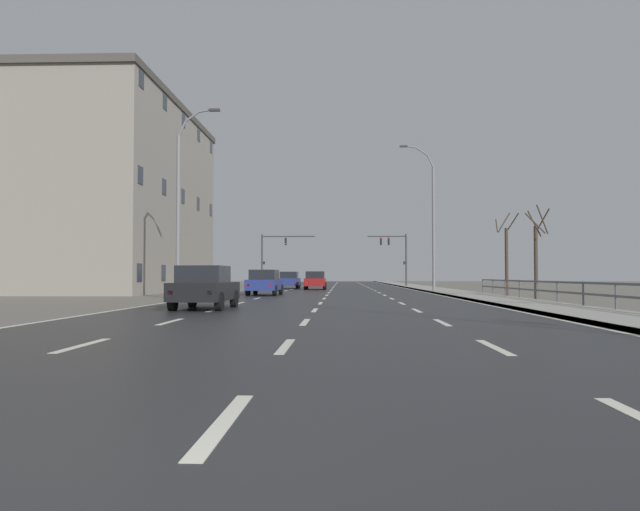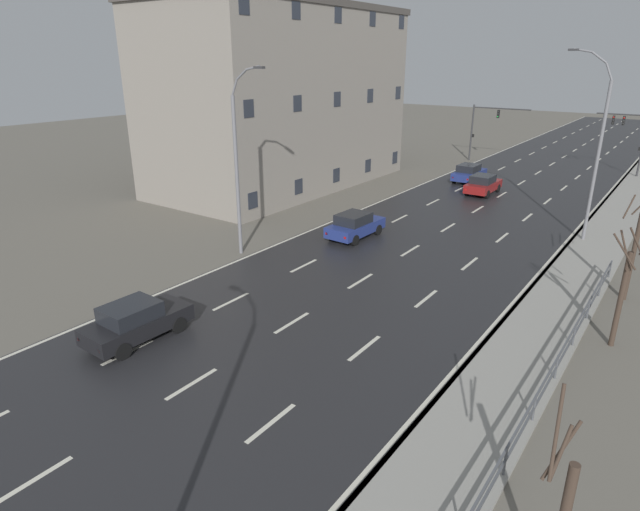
{
  "view_description": "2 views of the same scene",
  "coord_description": "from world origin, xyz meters",
  "px_view_note": "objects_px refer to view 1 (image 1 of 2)",
  "views": [
    {
      "loc": [
        0.97,
        -3.03,
        1.22
      ],
      "look_at": [
        -0.94,
        48.25,
        2.89
      ],
      "focal_mm": 34.54,
      "sensor_mm": 36.0,
      "label": 1
    },
    {
      "loc": [
        12.36,
        8.35,
        10.29
      ],
      "look_at": [
        0.0,
        25.59,
        2.39
      ],
      "focal_mm": 29.83,
      "sensor_mm": 36.0,
      "label": 2
    }
  ],
  "objects_px": {
    "traffic_signal_left": "(273,251)",
    "car_near_right": "(315,280)",
    "street_lamp_left_bank": "(181,205)",
    "car_far_left": "(289,280)",
    "street_lamp_midground": "(431,220)",
    "car_far_right": "(265,282)",
    "brick_building": "(112,198)",
    "traffic_signal_right": "(397,251)",
    "car_mid_centre": "(205,287)"
  },
  "relations": [
    {
      "from": "traffic_signal_left",
      "to": "car_near_right",
      "type": "distance_m",
      "value": 15.42
    },
    {
      "from": "street_lamp_midground",
      "to": "car_near_right",
      "type": "bearing_deg",
      "value": 138.09
    },
    {
      "from": "street_lamp_left_bank",
      "to": "traffic_signal_right",
      "type": "height_order",
      "value": "street_lamp_left_bank"
    },
    {
      "from": "car_mid_centre",
      "to": "car_far_left",
      "type": "distance_m",
      "value": 34.6
    },
    {
      "from": "car_mid_centre",
      "to": "car_near_right",
      "type": "xyz_separation_m",
      "value": [
        2.62,
        30.93,
        0.0
      ]
    },
    {
      "from": "car_far_left",
      "to": "street_lamp_left_bank",
      "type": "bearing_deg",
      "value": -97.54
    },
    {
      "from": "traffic_signal_right",
      "to": "street_lamp_midground",
      "type": "bearing_deg",
      "value": -88.5
    },
    {
      "from": "traffic_signal_left",
      "to": "street_lamp_midground",
      "type": "bearing_deg",
      "value": -57.27
    },
    {
      "from": "traffic_signal_left",
      "to": "car_far_left",
      "type": "relative_size",
      "value": 1.43
    },
    {
      "from": "car_far_right",
      "to": "traffic_signal_right",
      "type": "bearing_deg",
      "value": 72.37
    },
    {
      "from": "street_lamp_midground",
      "to": "car_far_right",
      "type": "height_order",
      "value": "street_lamp_midground"
    },
    {
      "from": "street_lamp_midground",
      "to": "traffic_signal_left",
      "type": "height_order",
      "value": "street_lamp_midground"
    },
    {
      "from": "street_lamp_left_bank",
      "to": "car_mid_centre",
      "type": "height_order",
      "value": "street_lamp_left_bank"
    },
    {
      "from": "street_lamp_midground",
      "to": "brick_building",
      "type": "distance_m",
      "value": 24.43
    },
    {
      "from": "traffic_signal_left",
      "to": "car_far_right",
      "type": "relative_size",
      "value": 1.41
    },
    {
      "from": "street_lamp_left_bank",
      "to": "car_far_right",
      "type": "height_order",
      "value": "street_lamp_left_bank"
    },
    {
      "from": "traffic_signal_left",
      "to": "car_far_left",
      "type": "height_order",
      "value": "traffic_signal_left"
    },
    {
      "from": "street_lamp_left_bank",
      "to": "car_far_left",
      "type": "xyz_separation_m",
      "value": [
        3.49,
        25.09,
        -4.1
      ]
    },
    {
      "from": "street_lamp_left_bank",
      "to": "traffic_signal_right",
      "type": "bearing_deg",
      "value": 68.26
    },
    {
      "from": "street_lamp_midground",
      "to": "street_lamp_left_bank",
      "type": "bearing_deg",
      "value": -137.87
    },
    {
      "from": "car_far_left",
      "to": "brick_building",
      "type": "distance_m",
      "value": 17.51
    },
    {
      "from": "car_far_left",
      "to": "car_far_right",
      "type": "xyz_separation_m",
      "value": [
        0.14,
        -19.09,
        0.0
      ]
    },
    {
      "from": "car_far_left",
      "to": "street_lamp_midground",
      "type": "bearing_deg",
      "value": -45.12
    },
    {
      "from": "car_far_right",
      "to": "brick_building",
      "type": "xyz_separation_m",
      "value": [
        -13.04,
        9.1,
        6.37
      ]
    },
    {
      "from": "car_far_left",
      "to": "car_far_right",
      "type": "height_order",
      "value": "same"
    },
    {
      "from": "traffic_signal_left",
      "to": "traffic_signal_right",
      "type": "bearing_deg",
      "value": 1.44
    },
    {
      "from": "traffic_signal_right",
      "to": "car_far_left",
      "type": "xyz_separation_m",
      "value": [
        -10.82,
        -10.81,
        -3.13
      ]
    },
    {
      "from": "traffic_signal_left",
      "to": "car_near_right",
      "type": "xyz_separation_m",
      "value": [
        5.34,
        -14.14,
        -3.07
      ]
    },
    {
      "from": "traffic_signal_left",
      "to": "car_far_left",
      "type": "distance_m",
      "value": 11.25
    },
    {
      "from": "brick_building",
      "to": "traffic_signal_right",
      "type": "bearing_deg",
      "value": 41.25
    },
    {
      "from": "traffic_signal_right",
      "to": "traffic_signal_left",
      "type": "distance_m",
      "value": 13.61
    },
    {
      "from": "car_near_right",
      "to": "car_mid_centre",
      "type": "bearing_deg",
      "value": -94.85
    },
    {
      "from": "car_mid_centre",
      "to": "car_far_left",
      "type": "bearing_deg",
      "value": 91.16
    },
    {
      "from": "street_lamp_left_bank",
      "to": "car_mid_centre",
      "type": "distance_m",
      "value": 10.91
    },
    {
      "from": "street_lamp_midground",
      "to": "street_lamp_left_bank",
      "type": "height_order",
      "value": "street_lamp_midground"
    },
    {
      "from": "car_far_right",
      "to": "brick_building",
      "type": "relative_size",
      "value": 0.18
    },
    {
      "from": "street_lamp_left_bank",
      "to": "street_lamp_midground",
      "type": "bearing_deg",
      "value": 42.13
    },
    {
      "from": "traffic_signal_left",
      "to": "car_mid_centre",
      "type": "height_order",
      "value": "traffic_signal_left"
    },
    {
      "from": "traffic_signal_left",
      "to": "car_mid_centre",
      "type": "xyz_separation_m",
      "value": [
        2.72,
        -45.06,
        -3.07
      ]
    },
    {
      "from": "traffic_signal_left",
      "to": "car_near_right",
      "type": "relative_size",
      "value": 1.43
    },
    {
      "from": "traffic_signal_left",
      "to": "car_far_right",
      "type": "xyz_separation_m",
      "value": [
        2.92,
        -29.56,
        -3.07
      ]
    },
    {
      "from": "traffic_signal_right",
      "to": "car_far_left",
      "type": "relative_size",
      "value": 1.4
    },
    {
      "from": "car_far_right",
      "to": "brick_building",
      "type": "distance_m",
      "value": 17.13
    },
    {
      "from": "car_far_right",
      "to": "brick_building",
      "type": "height_order",
      "value": "brick_building"
    },
    {
      "from": "street_lamp_left_bank",
      "to": "car_near_right",
      "type": "bearing_deg",
      "value": 74.21
    },
    {
      "from": "street_lamp_midground",
      "to": "traffic_signal_right",
      "type": "distance_m",
      "value": 22.47
    },
    {
      "from": "street_lamp_midground",
      "to": "car_far_right",
      "type": "bearing_deg",
      "value": -146.41
    },
    {
      "from": "street_lamp_left_bank",
      "to": "traffic_signal_right",
      "type": "relative_size",
      "value": 1.73
    },
    {
      "from": "car_near_right",
      "to": "brick_building",
      "type": "bearing_deg",
      "value": -157.76
    },
    {
      "from": "traffic_signal_right",
      "to": "car_near_right",
      "type": "xyz_separation_m",
      "value": [
        -8.26,
        -14.48,
        -3.13
      ]
    }
  ]
}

